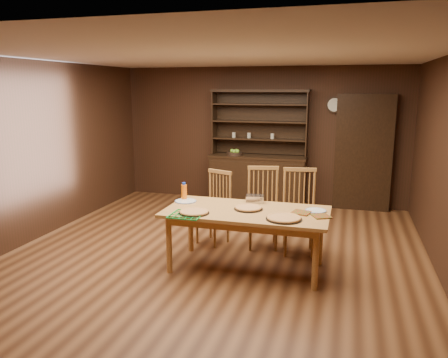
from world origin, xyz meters
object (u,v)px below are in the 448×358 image
(dining_table, at_px, (246,216))
(chair_right, at_px, (299,208))
(china_hutch, at_px, (258,173))
(chair_left, at_px, (216,205))
(juice_bottle, at_px, (184,192))
(chair_center, at_px, (263,204))

(dining_table, relative_size, chair_right, 1.73)
(dining_table, distance_m, chair_right, 0.97)
(china_hutch, bearing_deg, chair_right, -65.47)
(china_hutch, height_order, chair_left, china_hutch)
(juice_bottle, bearing_deg, chair_center, 33.50)
(chair_left, relative_size, chair_center, 0.93)
(dining_table, xyz_separation_m, chair_center, (0.03, 0.89, -0.08))
(china_hutch, xyz_separation_m, dining_table, (0.50, -3.08, 0.08))
(chair_center, xyz_separation_m, chair_right, (0.52, -0.09, 0.01))
(dining_table, height_order, chair_right, chair_right)
(china_hutch, relative_size, dining_table, 1.10)
(chair_right, relative_size, juice_bottle, 4.89)
(chair_left, distance_m, chair_center, 0.68)
(chair_center, bearing_deg, china_hutch, 90.22)
(chair_center, bearing_deg, chair_right, -23.03)
(china_hutch, relative_size, chair_right, 1.91)
(chair_center, relative_size, chair_right, 0.98)
(dining_table, bearing_deg, juice_bottle, 163.80)
(china_hutch, height_order, chair_center, china_hutch)
(chair_left, xyz_separation_m, chair_center, (0.68, 0.06, 0.04))
(china_hutch, distance_m, dining_table, 3.12)
(dining_table, xyz_separation_m, chair_left, (-0.65, 0.83, -0.12))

